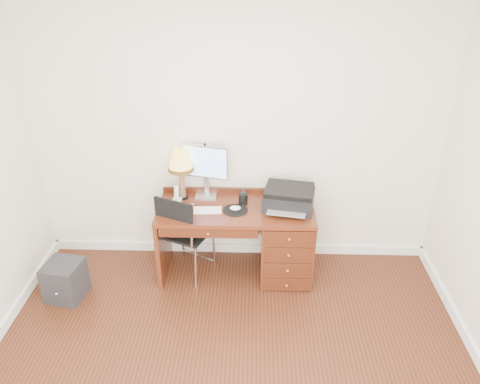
{
  "coord_description": "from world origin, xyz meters",
  "views": [
    {
      "loc": [
        0.16,
        -2.47,
        3.0
      ],
      "look_at": [
        0.05,
        1.2,
        1.03
      ],
      "focal_mm": 35.0,
      "sensor_mm": 36.0,
      "label": 1
    }
  ],
  "objects_px": {
    "printer": "(289,198)",
    "phone": "(177,198)",
    "monitor": "(205,165)",
    "leg_lamp": "(181,163)",
    "equipment_box": "(65,280)",
    "chair": "(186,228)",
    "desk": "(268,237)"
  },
  "relations": [
    {
      "from": "printer",
      "to": "phone",
      "type": "relative_size",
      "value": 2.95
    },
    {
      "from": "monitor",
      "to": "leg_lamp",
      "type": "height_order",
      "value": "monitor"
    },
    {
      "from": "phone",
      "to": "equipment_box",
      "type": "height_order",
      "value": "phone"
    },
    {
      "from": "chair",
      "to": "desk",
      "type": "bearing_deg",
      "value": 30.45
    },
    {
      "from": "monitor",
      "to": "phone",
      "type": "relative_size",
      "value": 3.04
    },
    {
      "from": "phone",
      "to": "equipment_box",
      "type": "relative_size",
      "value": 0.47
    },
    {
      "from": "printer",
      "to": "phone",
      "type": "height_order",
      "value": "printer"
    },
    {
      "from": "desk",
      "to": "leg_lamp",
      "type": "relative_size",
      "value": 2.92
    },
    {
      "from": "printer",
      "to": "phone",
      "type": "xyz_separation_m",
      "value": [
        -1.08,
        0.06,
        -0.05
      ]
    },
    {
      "from": "desk",
      "to": "printer",
      "type": "distance_m",
      "value": 0.48
    },
    {
      "from": "desk",
      "to": "leg_lamp",
      "type": "bearing_deg",
      "value": 168.1
    },
    {
      "from": "phone",
      "to": "leg_lamp",
      "type": "bearing_deg",
      "value": 66.59
    },
    {
      "from": "printer",
      "to": "leg_lamp",
      "type": "height_order",
      "value": "leg_lamp"
    },
    {
      "from": "printer",
      "to": "equipment_box",
      "type": "distance_m",
      "value": 2.25
    },
    {
      "from": "equipment_box",
      "to": "leg_lamp",
      "type": "bearing_deg",
      "value": 40.29
    },
    {
      "from": "desk",
      "to": "phone",
      "type": "xyz_separation_m",
      "value": [
        -0.9,
        0.08,
        0.39
      ]
    },
    {
      "from": "printer",
      "to": "equipment_box",
      "type": "relative_size",
      "value": 1.4
    },
    {
      "from": "desk",
      "to": "chair",
      "type": "xyz_separation_m",
      "value": [
        -0.8,
        -0.1,
        0.16
      ]
    },
    {
      "from": "monitor",
      "to": "equipment_box",
      "type": "xyz_separation_m",
      "value": [
        -1.29,
        -0.68,
        -0.9
      ]
    },
    {
      "from": "monitor",
      "to": "chair",
      "type": "relative_size",
      "value": 0.57
    },
    {
      "from": "monitor",
      "to": "leg_lamp",
      "type": "xyz_separation_m",
      "value": [
        -0.23,
        -0.06,
        0.04
      ]
    },
    {
      "from": "leg_lamp",
      "to": "monitor",
      "type": "bearing_deg",
      "value": 14.3
    },
    {
      "from": "desk",
      "to": "printer",
      "type": "bearing_deg",
      "value": 7.39
    },
    {
      "from": "monitor",
      "to": "leg_lamp",
      "type": "relative_size",
      "value": 1.05
    },
    {
      "from": "phone",
      "to": "desk",
      "type": "bearing_deg",
      "value": -5.0
    },
    {
      "from": "phone",
      "to": "equipment_box",
      "type": "xyz_separation_m",
      "value": [
        -1.02,
        -0.53,
        -0.61
      ]
    },
    {
      "from": "printer",
      "to": "equipment_box",
      "type": "height_order",
      "value": "printer"
    },
    {
      "from": "leg_lamp",
      "to": "equipment_box",
      "type": "relative_size",
      "value": 1.37
    },
    {
      "from": "desk",
      "to": "leg_lamp",
      "type": "xyz_separation_m",
      "value": [
        -0.86,
        0.18,
        0.71
      ]
    },
    {
      "from": "desk",
      "to": "monitor",
      "type": "bearing_deg",
      "value": 159.34
    },
    {
      "from": "desk",
      "to": "equipment_box",
      "type": "height_order",
      "value": "desk"
    },
    {
      "from": "leg_lamp",
      "to": "phone",
      "type": "distance_m",
      "value": 0.34
    }
  ]
}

